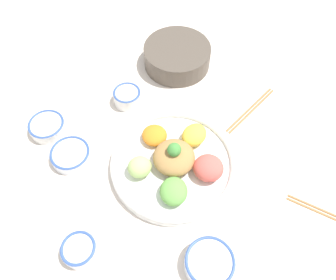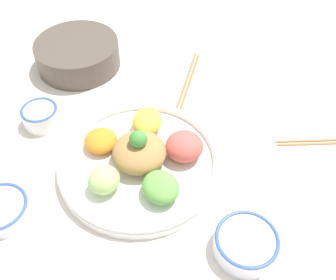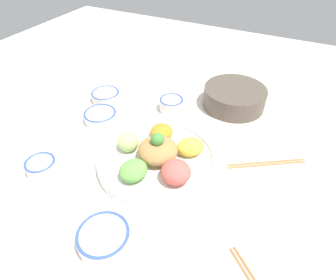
{
  "view_description": "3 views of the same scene",
  "coord_description": "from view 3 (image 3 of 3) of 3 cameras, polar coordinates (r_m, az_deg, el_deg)",
  "views": [
    {
      "loc": [
        0.11,
        0.4,
        0.82
      ],
      "look_at": [
        -0.01,
        -0.06,
        0.09
      ],
      "focal_mm": 35.0,
      "sensor_mm": 36.0,
      "label": 1
    },
    {
      "loc": [
        0.3,
        0.4,
        0.68
      ],
      "look_at": [
        -0.06,
        0.02,
        0.09
      ],
      "focal_mm": 42.0,
      "sensor_mm": 36.0,
      "label": 2
    },
    {
      "loc": [
        -0.3,
        0.48,
        0.59
      ],
      "look_at": [
        -0.02,
        -0.07,
        0.05
      ],
      "focal_mm": 30.0,
      "sensor_mm": 36.0,
      "label": 3
    }
  ],
  "objects": [
    {
      "name": "side_serving_bowl",
      "position": [
        1.06,
        13.35,
        8.66
      ],
      "size": [
        0.23,
        0.23,
        0.07
      ],
      "color": "#51473D",
      "rests_on": "ground_plane"
    },
    {
      "name": "sauce_bowl_dark",
      "position": [
        1.0,
        -13.59,
        4.8
      ],
      "size": [
        0.11,
        0.11,
        0.03
      ],
      "color": "white",
      "rests_on": "ground_plane"
    },
    {
      "name": "sauce_bowl_far",
      "position": [
        1.02,
        0.69,
        7.38
      ],
      "size": [
        0.09,
        0.09,
        0.05
      ],
      "color": "white",
      "rests_on": "ground_plane"
    },
    {
      "name": "sauce_bowl_red",
      "position": [
        0.67,
        -12.9,
        -18.81
      ],
      "size": [
        0.12,
        0.12,
        0.04
      ],
      "color": "white",
      "rests_on": "ground_plane"
    },
    {
      "name": "ground_plane",
      "position": [
        0.82,
        -3.66,
        -5.34
      ],
      "size": [
        2.4,
        2.4,
        0.0
      ],
      "primitive_type": "plane",
      "color": "silver"
    },
    {
      "name": "rice_bowl_blue",
      "position": [
        0.86,
        -24.38,
        -4.8
      ],
      "size": [
        0.08,
        0.08,
        0.04
      ],
      "color": "white",
      "rests_on": "ground_plane"
    },
    {
      "name": "serving_spoon_main",
      "position": [
        1.0,
        -23.5,
        1.15
      ],
      "size": [
        0.11,
        0.03,
        0.01
      ],
      "rotation": [
        0.0,
        0.0,
        0.0
      ],
      "color": "beige",
      "rests_on": "ground_plane"
    },
    {
      "name": "salad_platter",
      "position": [
        0.81,
        -1.97,
        -3.41
      ],
      "size": [
        0.35,
        0.35,
        0.11
      ],
      "color": "white",
      "rests_on": "ground_plane"
    },
    {
      "name": "chopsticks_pair_near",
      "position": [
        0.87,
        19.34,
        -4.41
      ],
      "size": [
        0.21,
        0.14,
        0.01
      ],
      "rotation": [
        0.0,
        0.0,
        3.71
      ],
      "color": "#9E6B3D",
      "rests_on": "ground_plane"
    },
    {
      "name": "rice_bowl_plain",
      "position": [
        1.1,
        -12.55,
        8.79
      ],
      "size": [
        0.11,
        0.11,
        0.04
      ],
      "color": "white",
      "rests_on": "ground_plane"
    }
  ]
}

